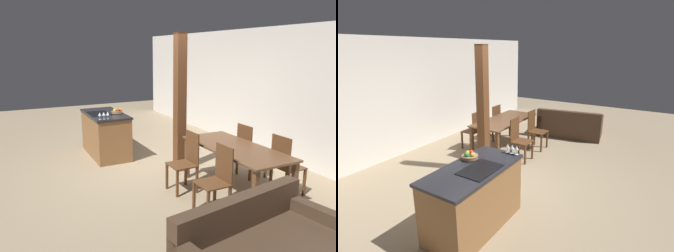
# 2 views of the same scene
# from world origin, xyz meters

# --- Properties ---
(ground_plane) EXTENTS (16.00, 16.00, 0.00)m
(ground_plane) POSITION_xyz_m (0.00, 0.00, 0.00)
(ground_plane) COLOR #9E896B
(wall_back) EXTENTS (11.20, 0.08, 2.70)m
(wall_back) POSITION_xyz_m (0.00, 2.79, 1.35)
(wall_back) COLOR silver
(wall_back) RESTS_ON ground_plane
(kitchen_island) EXTENTS (1.49, 0.72, 0.93)m
(kitchen_island) POSITION_xyz_m (-1.20, -0.39, 0.46)
(kitchen_island) COLOR olive
(kitchen_island) RESTS_ON ground_plane
(fruit_bowl) EXTENTS (0.24, 0.24, 0.11)m
(fruit_bowl) POSITION_xyz_m (-1.00, -0.18, 0.97)
(fruit_bowl) COLOR #99704C
(fruit_bowl) RESTS_ON kitchen_island
(wine_glass_near) EXTENTS (0.06, 0.06, 0.14)m
(wine_glass_near) POSITION_xyz_m (-0.52, -0.68, 1.04)
(wine_glass_near) COLOR silver
(wine_glass_near) RESTS_ON kitchen_island
(wine_glass_middle) EXTENTS (0.06, 0.06, 0.14)m
(wine_glass_middle) POSITION_xyz_m (-0.52, -0.60, 1.04)
(wine_glass_middle) COLOR silver
(wine_glass_middle) RESTS_ON kitchen_island
(wine_glass_far) EXTENTS (0.06, 0.06, 0.14)m
(wine_glass_far) POSITION_xyz_m (-0.52, -0.52, 1.04)
(wine_glass_far) COLOR silver
(wine_glass_far) RESTS_ON kitchen_island
(dining_table) EXTENTS (1.88, 0.84, 0.76)m
(dining_table) POSITION_xyz_m (1.61, 0.87, 0.65)
(dining_table) COLOR brown
(dining_table) RESTS_ON ground_plane
(dining_chair_near_left) EXTENTS (0.40, 0.40, 0.96)m
(dining_chair_near_left) POSITION_xyz_m (1.19, 0.22, 0.50)
(dining_chair_near_left) COLOR brown
(dining_chair_near_left) RESTS_ON ground_plane
(dining_chair_near_right) EXTENTS (0.40, 0.40, 0.96)m
(dining_chair_near_right) POSITION_xyz_m (2.04, 0.22, 0.50)
(dining_chair_near_right) COLOR brown
(dining_chair_near_right) RESTS_ON ground_plane
(dining_chair_far_left) EXTENTS (0.40, 0.40, 0.96)m
(dining_chair_far_left) POSITION_xyz_m (1.19, 1.51, 0.50)
(dining_chair_far_left) COLOR brown
(dining_chair_far_left) RESTS_ON ground_plane
(dining_chair_far_right) EXTENTS (0.40, 0.40, 0.96)m
(dining_chair_far_right) POSITION_xyz_m (2.04, 1.51, 0.50)
(dining_chair_far_right) COLOR brown
(dining_chair_far_right) RESTS_ON ground_plane
(timber_post) EXTENTS (0.18, 0.18, 2.53)m
(timber_post) POSITION_xyz_m (0.34, 0.57, 1.26)
(timber_post) COLOR brown
(timber_post) RESTS_ON ground_plane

